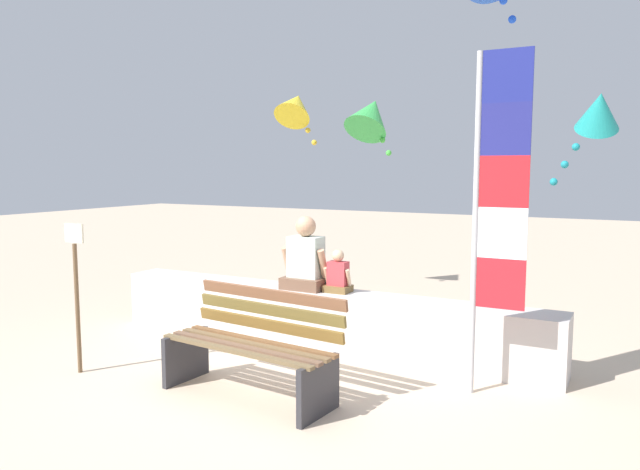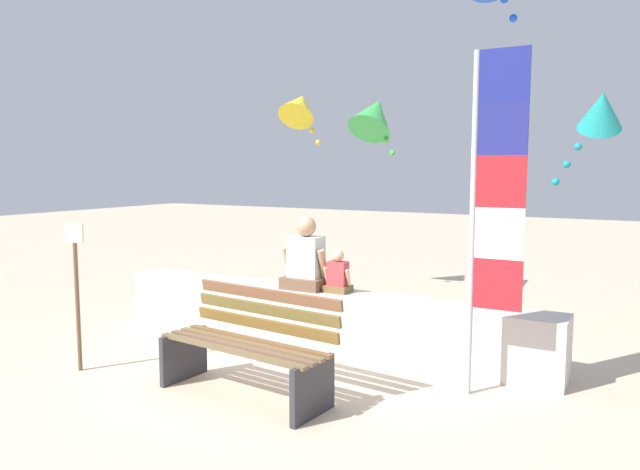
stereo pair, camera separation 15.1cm
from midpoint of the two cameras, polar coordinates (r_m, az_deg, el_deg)
ground_plane at (r=5.83m, az=-4.52°, el=-13.02°), size 40.00×40.00×0.00m
seawall_ledge at (r=6.57m, az=0.50°, el=-7.90°), size 5.09×0.45×0.62m
park_bench at (r=5.22m, az=-5.92°, el=-10.56°), size 1.63×0.76×0.88m
person_adult at (r=6.52m, az=-0.69°, el=-2.44°), size 0.52×0.38×0.80m
person_child at (r=6.36m, az=2.39°, el=-3.89°), size 0.30×0.22×0.46m
flag_banner at (r=5.12m, az=16.79°, el=3.40°), size 0.45×0.05×2.88m
kite_green at (r=8.70m, az=5.70°, el=11.31°), size 0.69×0.87×0.98m
kite_yellow at (r=9.06m, az=-1.47°, el=12.17°), size 0.66×0.77×0.92m
kite_teal at (r=6.78m, az=25.78°, el=10.55°), size 0.70×0.65×1.04m
sign_post at (r=6.10m, az=-21.53°, el=-4.44°), size 0.24×0.04×1.42m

